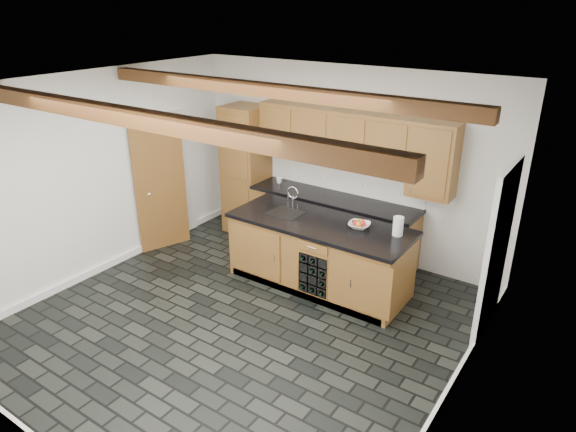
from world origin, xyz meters
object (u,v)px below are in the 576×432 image
fruit_bowl (359,225)px  kitchen_scale (355,222)px  island (319,254)px  paper_towel (398,226)px

fruit_bowl → kitchen_scale: bearing=141.8°
kitchen_scale → fruit_bowl: bearing=-31.6°
island → paper_towel: size_ratio=10.24×
kitchen_scale → fruit_bowl: fruit_bowl is taller
kitchen_scale → island: bearing=-143.5°
island → kitchen_scale: (0.39, 0.23, 0.49)m
island → paper_towel: bearing=12.0°
fruit_bowl → paper_towel: size_ratio=1.13×
paper_towel → kitchen_scale: bearing=178.5°
fruit_bowl → paper_towel: bearing=7.7°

